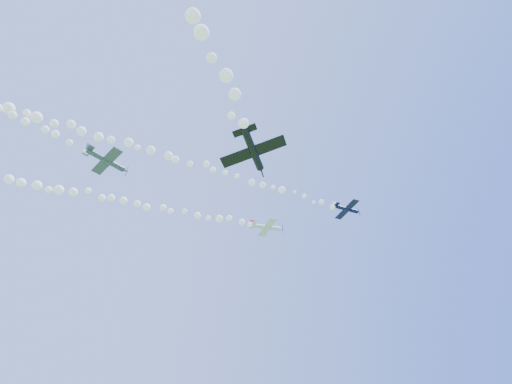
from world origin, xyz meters
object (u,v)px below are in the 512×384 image
object	(u,v)px
plane_navy	(347,209)
plane_grey	(107,161)
plane_black	(253,151)
plane_white	(267,227)

from	to	relation	value
plane_navy	plane_grey	xyz separation A→B (m)	(-43.54, -5.85, -7.24)
plane_black	plane_white	bearing A→B (deg)	13.14
plane_navy	plane_black	xyz separation A→B (m)	(-27.27, -22.86, -15.87)
plane_white	plane_grey	world-z (taller)	plane_white
plane_white	plane_grey	xyz separation A→B (m)	(-31.91, -17.98, -8.27)
plane_white	plane_black	xyz separation A→B (m)	(-15.65, -34.99, -16.90)
plane_white	plane_navy	bearing A→B (deg)	-43.96
plane_grey	plane_black	world-z (taller)	plane_grey
plane_navy	plane_grey	bearing A→B (deg)	-176.34
plane_navy	plane_black	size ratio (longest dim) A/B	0.95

